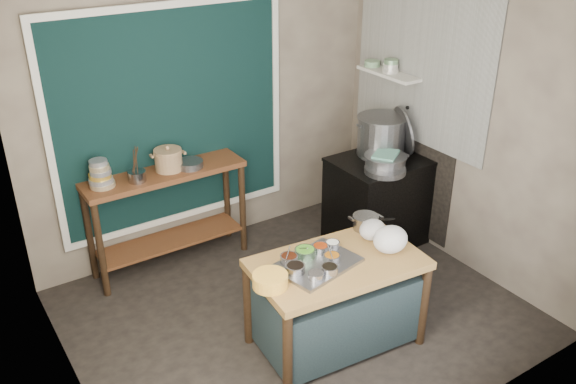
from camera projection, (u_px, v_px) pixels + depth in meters
floor at (296, 314)px, 5.10m from camera, size 3.50×3.00×0.02m
back_wall at (205, 105)px, 5.60m from camera, size 3.50×0.02×2.80m
left_wall at (52, 225)px, 3.61m from camera, size 0.02×3.00×2.80m
right_wall at (463, 116)px, 5.34m from camera, size 0.02×3.00×2.80m
curtain_panel at (172, 118)px, 5.42m from camera, size 2.10×0.02×1.90m
curtain_frame at (173, 119)px, 5.41m from camera, size 2.22×0.03×2.02m
tile_panel at (422, 52)px, 5.53m from camera, size 0.02×1.70×1.70m
soot_patch at (404, 164)px, 6.12m from camera, size 0.01×1.30×1.30m
wall_shelf at (389, 73)px, 5.82m from camera, size 0.22×0.70×0.03m
prep_table at (336, 303)px, 4.61m from camera, size 1.31×0.83×0.75m
back_counter at (169, 219)px, 5.57m from camera, size 1.45×0.40×0.95m
stove_block at (379, 202)px, 5.98m from camera, size 0.90×0.68×0.85m
stove_top at (382, 161)px, 5.78m from camera, size 0.92×0.69×0.03m
condiment_tray at (317, 264)px, 4.38m from camera, size 0.65×0.52×0.03m
condiment_bowls at (312, 259)px, 4.37m from camera, size 0.54×0.40×0.06m
yellow_basin at (270, 280)px, 4.14m from camera, size 0.31×0.31×0.09m
saucepan at (365, 222)px, 4.84m from camera, size 0.28×0.28×0.12m
plastic_bag_a at (390, 239)px, 4.52m from camera, size 0.31×0.27×0.20m
plastic_bag_b at (372, 230)px, 4.69m from camera, size 0.27×0.26×0.16m
bowl_stack at (101, 175)px, 5.05m from camera, size 0.21×0.21×0.24m
utensil_cup at (137, 176)px, 5.17m from camera, size 0.18×0.18×0.09m
ceramic_crock at (168, 161)px, 5.36m from camera, size 0.32×0.32×0.17m
wide_bowl at (190, 164)px, 5.43m from camera, size 0.30×0.30×0.06m
stock_pot at (381, 136)px, 5.81m from camera, size 0.58×0.58×0.38m
pot_lid at (404, 131)px, 5.80m from camera, size 0.30×0.49×0.48m
steamer at (385, 162)px, 5.57m from camera, size 0.51×0.51×0.13m
green_cloth at (386, 154)px, 5.53m from camera, size 0.33×0.31×0.02m
shallow_pan at (385, 170)px, 5.50m from camera, size 0.47×0.47×0.05m
shelf_bowl_stack at (391, 66)px, 5.77m from camera, size 0.15×0.15×0.12m
shelf_bowl_green at (372, 63)px, 5.98m from camera, size 0.18×0.18×0.05m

